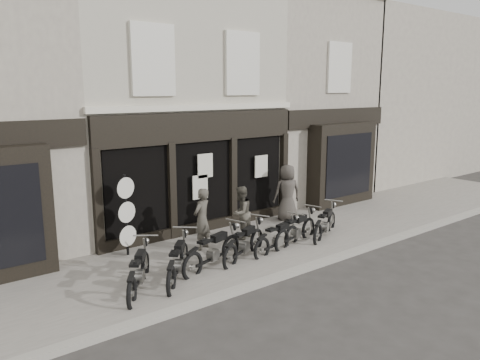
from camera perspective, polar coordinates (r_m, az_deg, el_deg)
ground_plane at (r=13.01m, az=2.86°, el=-9.67°), size 90.00×90.00×0.00m
pavement at (r=13.64m, az=0.36°, el=-8.40°), size 30.00×4.20×0.12m
kerb at (r=12.14m, az=6.80°, el=-10.98°), size 30.00×0.25×0.13m
central_building at (r=17.12m, az=-10.32°, el=9.13°), size 7.30×6.22×8.34m
neighbour_right at (r=20.82m, az=5.60°, el=9.45°), size 5.60×6.73×8.34m
filler_right at (r=27.14m, az=18.19°, el=9.45°), size 11.00×6.00×8.20m
motorcycle_0 at (r=11.09m, az=-12.22°, el=-11.29°), size 1.59×1.95×1.09m
motorcycle_1 at (r=11.52m, az=-7.55°, el=-10.23°), size 1.74×1.89×1.11m
motorcycle_2 at (r=12.16m, az=-3.29°, el=-8.97°), size 2.25×1.02×1.11m
motorcycle_3 at (r=12.77m, az=0.54°, el=-8.04°), size 2.09×1.19×1.07m
motorcycle_4 at (r=13.34m, az=4.63°, el=-7.33°), size 2.09×0.75×1.01m
motorcycle_5 at (r=14.05m, az=6.86°, el=-6.34°), size 2.17×0.86×1.06m
motorcycle_6 at (r=14.82m, az=10.32°, el=-5.54°), size 2.04×1.23×1.05m
man_left at (r=13.27m, az=-4.67°, el=-4.75°), size 0.76×0.64×1.76m
man_centre at (r=14.12m, az=0.09°, el=-4.02°), size 0.96×0.86×1.62m
man_right at (r=16.18m, az=5.77°, el=-1.53°), size 1.10×0.90×1.95m
advert_sign_post at (r=13.05m, az=-13.65°, el=-4.60°), size 0.57×0.37×2.37m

